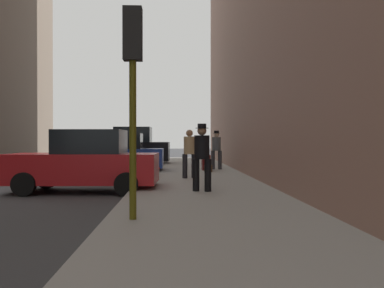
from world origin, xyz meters
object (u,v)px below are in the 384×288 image
Objects in this scene: parked_blue_sedan at (117,154)px; pedestrian_with_beanie at (216,148)px; traffic_light at (133,66)px; rolling_suitcase at (206,162)px; parked_red_hatchback at (85,163)px; duffel_bag at (208,168)px; pedestrian_in_tan_coat at (189,151)px; parked_black_suv at (131,148)px; pedestrian_with_fedora at (202,154)px; fire_hydrant at (154,167)px.

pedestrian_with_beanie reaches higher than parked_blue_sedan.
traffic_light is (1.85, -11.84, 1.91)m from parked_blue_sedan.
traffic_light is 3.46× the size of rolling_suitcase.
parked_red_hatchback is 6.98m from duffel_bag.
duffel_bag is (0.90, 3.01, -0.81)m from pedestrian_in_tan_coat.
traffic_light is 11.26m from duffel_bag.
rolling_suitcase is 2.36× the size of duffel_bag.
parked_blue_sedan is (0.00, 6.77, 0.00)m from parked_red_hatchback.
pedestrian_with_fedora is at bearing -76.69° from parked_black_suv.
parked_blue_sedan is 5.98× the size of fire_hydrant.
parked_black_suv is 10.49m from pedestrian_in_tan_coat.
parked_red_hatchback is 1.01× the size of parked_blue_sedan.
fire_hydrant is at bearing -79.14° from parked_black_suv.
pedestrian_in_tan_coat is at bearing -102.53° from rolling_suitcase.
parked_red_hatchback is at bearing -118.65° from fire_hydrant.
traffic_light is at bearing -69.95° from parked_red_hatchback.
parked_blue_sedan is 0.90× the size of parked_black_suv.
pedestrian_in_tan_coat is 0.96× the size of pedestrian_with_fedora.
pedestrian_in_tan_coat is (-1.41, -4.55, -0.03)m from pedestrian_with_beanie.
pedestrian_in_tan_coat is 3.25m from duffel_bag.
rolling_suitcase is 0.95m from duffel_bag.
pedestrian_with_beanie is at bearing 81.79° from pedestrian_with_fedora.
parked_black_suv reaches higher than parked_red_hatchback.
parked_blue_sedan is at bearing -90.00° from parked_black_suv.
pedestrian_with_beanie is 8.51m from pedestrian_with_fedora.
rolling_suitcase is (0.88, 3.95, -0.61)m from pedestrian_in_tan_coat.
fire_hydrant is 4.77m from pedestrian_with_fedora.
pedestrian_in_tan_coat is (3.09, -4.08, 0.26)m from parked_blue_sedan.
pedestrian_with_fedora is at bearing -87.17° from pedestrian_in_tan_coat.
pedestrian_with_fedora is (3.28, -7.95, 0.29)m from parked_blue_sedan.
pedestrian_with_fedora is 1.71× the size of rolling_suitcase.
fire_hydrant is 0.20× the size of traffic_light.
parked_black_suv is at bearing 129.45° from pedestrian_with_beanie.
pedestrian_in_tan_coat is at bearing 92.83° from pedestrian_with_fedora.
pedestrian_with_fedora reaches higher than parked_red_hatchback.
parked_red_hatchback is 4.11m from pedestrian_in_tan_coat.
fire_hydrant is 1.60× the size of duffel_bag.
parked_blue_sedan reaches higher than fire_hydrant.
parked_red_hatchback is at bearing -121.87° from pedestrian_with_beanie.
parked_red_hatchback is 7.74m from rolling_suitcase.
parked_black_suv is at bearing 123.18° from rolling_suitcase.
fire_hydrant is at bearing -62.50° from parked_blue_sedan.
parked_red_hatchback is 4.11× the size of rolling_suitcase.
rolling_suitcase reaches higher than duffel_bag.
parked_blue_sedan reaches higher than rolling_suitcase.
pedestrian_with_fedora reaches higher than pedestrian_in_tan_coat.
traffic_light is 8.18× the size of duffel_bag.
pedestrian_with_beanie is 4.76m from pedestrian_in_tan_coat.
fire_hydrant is 4.81m from pedestrian_with_beanie.
traffic_light reaches higher than fire_hydrant.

